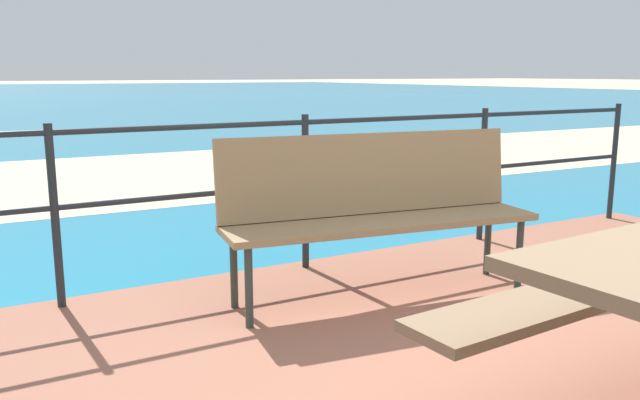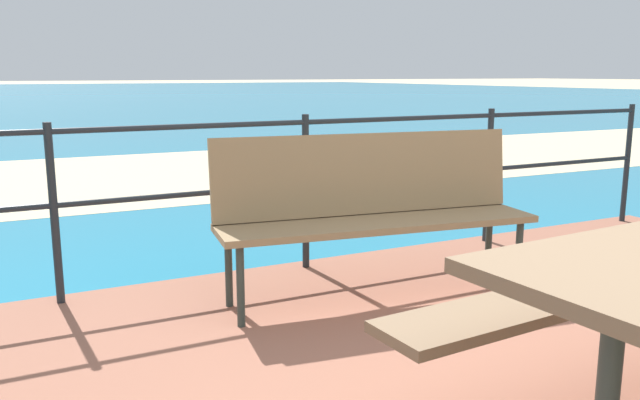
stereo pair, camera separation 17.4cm
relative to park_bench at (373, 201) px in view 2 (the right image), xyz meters
name	(u,v)px [view 2 (the right image)]	position (x,y,z in m)	size (l,w,h in m)	color
sea_water	(24,96)	(-0.11, 38.16, -0.59)	(90.00, 90.00, 0.01)	teal
beach_strip	(148,175)	(-0.11, 5.35, -0.59)	(54.00, 4.41, 0.01)	beige
park_bench	(373,201)	(0.00, 0.00, 0.00)	(1.80, 0.65, 0.90)	#8C704C
railing_fence	(306,171)	(-0.11, 0.64, 0.09)	(5.94, 0.04, 0.98)	#1E2328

